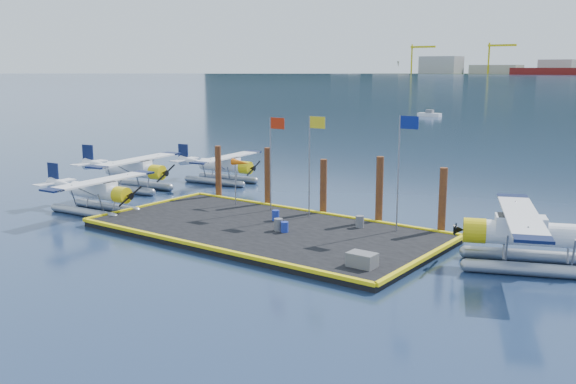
% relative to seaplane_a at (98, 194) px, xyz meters
% --- Properties ---
extents(ground, '(4000.00, 4000.00, 0.00)m').
position_rel_seaplane_a_xyz_m(ground, '(12.09, 2.34, -1.33)').
color(ground, navy).
rests_on(ground, ground).
extents(dock, '(20.00, 10.00, 0.40)m').
position_rel_seaplane_a_xyz_m(dock, '(12.09, 2.34, -1.13)').
color(dock, black).
rests_on(dock, ground).
extents(dock_bumpers, '(20.25, 10.25, 0.18)m').
position_rel_seaplane_a_xyz_m(dock_bumpers, '(12.09, 2.34, -0.84)').
color(dock_bumpers, yellow).
rests_on(dock_bumpers, dock).
extents(seaplane_a, '(7.83, 8.64, 3.06)m').
position_rel_seaplane_a_xyz_m(seaplane_a, '(0.00, 0.00, 0.00)').
color(seaplane_a, gray).
rests_on(seaplane_a, ground).
extents(seaplane_b, '(8.61, 9.46, 3.34)m').
position_rel_seaplane_a_xyz_m(seaplane_b, '(-4.48, 6.78, 0.12)').
color(seaplane_b, gray).
rests_on(seaplane_b, ground).
extents(seaplane_c, '(7.76, 8.56, 3.03)m').
position_rel_seaplane_a_xyz_m(seaplane_c, '(-0.96, 13.42, -0.01)').
color(seaplane_c, gray).
rests_on(seaplane_c, ground).
extents(seaplane_d, '(9.28, 9.80, 3.56)m').
position_rel_seaplane_a_xyz_m(seaplane_d, '(26.24, 4.72, 0.22)').
color(seaplane_d, gray).
rests_on(seaplane_d, ground).
extents(drum_0, '(0.45, 0.45, 0.63)m').
position_rel_seaplane_a_xyz_m(drum_0, '(11.54, 4.10, -0.62)').
color(drum_0, '#1C309C').
rests_on(drum_0, dock).
extents(drum_1, '(0.49, 0.49, 0.69)m').
position_rel_seaplane_a_xyz_m(drum_1, '(13.16, 2.23, -0.59)').
color(drum_1, '#5D5E63').
rests_on(drum_1, dock).
extents(drum_2, '(0.42, 0.42, 0.59)m').
position_rel_seaplane_a_xyz_m(drum_2, '(13.66, 2.16, -0.64)').
color(drum_2, '#1C309C').
rests_on(drum_2, dock).
extents(drum_4, '(0.48, 0.48, 0.68)m').
position_rel_seaplane_a_xyz_m(drum_4, '(16.50, 5.61, -0.59)').
color(drum_4, '#5D5E63').
rests_on(drum_4, dock).
extents(crate, '(1.32, 0.88, 0.66)m').
position_rel_seaplane_a_xyz_m(crate, '(20.33, -0.79, -0.60)').
color(crate, '#5D5E63').
rests_on(crate, dock).
extents(flagpole_red, '(1.14, 0.08, 6.00)m').
position_rel_seaplane_a_xyz_m(flagpole_red, '(9.79, 6.14, 3.06)').
color(flagpole_red, gray).
rests_on(flagpole_red, dock).
extents(flagpole_yellow, '(1.14, 0.08, 6.20)m').
position_rel_seaplane_a_xyz_m(flagpole_yellow, '(12.79, 6.14, 3.18)').
color(flagpole_yellow, gray).
rests_on(flagpole_yellow, dock).
extents(flagpole_blue, '(1.14, 0.08, 6.50)m').
position_rel_seaplane_a_xyz_m(flagpole_blue, '(18.78, 6.14, 3.35)').
color(flagpole_blue, gray).
rests_on(flagpole_blue, dock).
extents(windsock, '(1.40, 0.44, 3.12)m').
position_rel_seaplane_a_xyz_m(windsock, '(7.06, 6.14, 1.89)').
color(windsock, gray).
rests_on(windsock, dock).
extents(piling_0, '(0.44, 0.44, 4.00)m').
position_rel_seaplane_a_xyz_m(piling_0, '(3.59, 7.74, 0.67)').
color(piling_0, '#4A2315').
rests_on(piling_0, ground).
extents(piling_1, '(0.44, 0.44, 4.20)m').
position_rel_seaplane_a_xyz_m(piling_1, '(8.09, 7.74, 0.77)').
color(piling_1, '#4A2315').
rests_on(piling_1, ground).
extents(piling_2, '(0.44, 0.44, 3.80)m').
position_rel_seaplane_a_xyz_m(piling_2, '(12.59, 7.74, 0.57)').
color(piling_2, '#4A2315').
rests_on(piling_2, ground).
extents(piling_3, '(0.44, 0.44, 4.30)m').
position_rel_seaplane_a_xyz_m(piling_3, '(16.59, 7.74, 0.82)').
color(piling_3, '#4A2315').
rests_on(piling_3, ground).
extents(piling_4, '(0.44, 0.44, 4.00)m').
position_rel_seaplane_a_xyz_m(piling_4, '(20.59, 7.74, 0.67)').
color(piling_4, '#4A2315').
rests_on(piling_4, ground).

